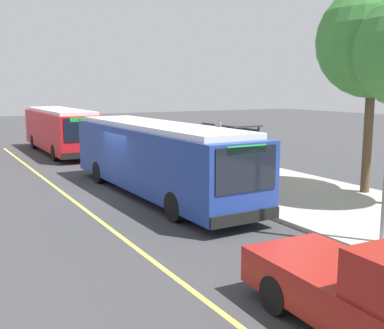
{
  "coord_description": "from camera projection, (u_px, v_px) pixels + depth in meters",
  "views": [
    {
      "loc": [
        18.09,
        -6.89,
        4.32
      ],
      "look_at": [
        3.17,
        1.53,
        1.52
      ],
      "focal_mm": 43.84,
      "sensor_mm": 36.0,
      "label": 1
    }
  ],
  "objects": [
    {
      "name": "transit_bus_main",
      "position": [
        156.0,
        156.0,
        18.83
      ],
      "size": [
        12.15,
        2.78,
        2.95
      ],
      "color": "navy",
      "rests_on": "ground_plane"
    },
    {
      "name": "ground_plane",
      "position": [
        123.0,
        193.0,
        19.59
      ],
      "size": [
        120.0,
        120.0,
        0.0
      ],
      "primitive_type": "plane",
      "color": "#38383A"
    },
    {
      "name": "waiting_bench",
      "position": [
        234.0,
        164.0,
        23.02
      ],
      "size": [
        1.6,
        0.48,
        0.95
      ],
      "color": "brown",
      "rests_on": "sidewalk_curb"
    },
    {
      "name": "transit_bus_second",
      "position": [
        60.0,
        129.0,
        31.33
      ],
      "size": [
        10.97,
        2.69,
        2.95
      ],
      "color": "red",
      "rests_on": "ground_plane"
    },
    {
      "name": "sidewalk_curb",
      "position": [
        240.0,
        178.0,
        22.49
      ],
      "size": [
        44.0,
        6.4,
        0.15
      ],
      "primitive_type": "cube",
      "color": "#A8A399",
      "rests_on": "ground_plane"
    },
    {
      "name": "route_sign_post",
      "position": [
        218.0,
        144.0,
        20.07
      ],
      "size": [
        0.44,
        0.08,
        2.8
      ],
      "color": "#333338",
      "rests_on": "sidewalk_curb"
    },
    {
      "name": "bus_shelter",
      "position": [
        232.0,
        138.0,
        22.87
      ],
      "size": [
        2.9,
        1.6,
        2.48
      ],
      "color": "#333338",
      "rests_on": "sidewalk_curb"
    },
    {
      "name": "street_tree_upstreet",
      "position": [
        374.0,
        42.0,
        18.11
      ],
      "size": [
        4.4,
        4.4,
        8.17
      ],
      "color": "brown",
      "rests_on": "sidewalk_curb"
    },
    {
      "name": "lane_stripe_center",
      "position": [
        71.0,
        199.0,
        18.52
      ],
      "size": [
        36.0,
        0.14,
        0.01
      ],
      "primitive_type": "cube",
      "color": "#E0D64C",
      "rests_on": "ground_plane"
    },
    {
      "name": "pedestrian_commuter",
      "position": [
        234.0,
        165.0,
        19.78
      ],
      "size": [
        0.24,
        0.4,
        1.69
      ],
      "color": "#282D47",
      "rests_on": "sidewalk_curb"
    }
  ]
}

